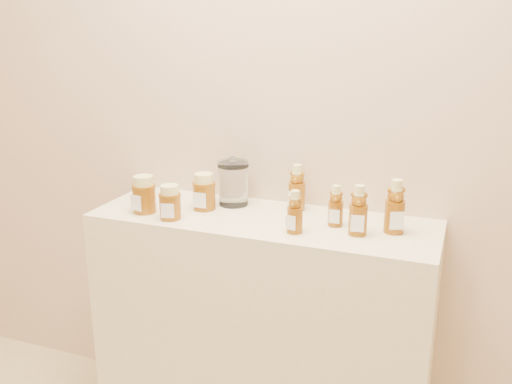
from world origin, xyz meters
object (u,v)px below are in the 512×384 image
at_px(bear_bottle_front_left, 295,209).
at_px(glass_canister, 233,181).
at_px(honey_jar_left, 144,194).
at_px(bear_bottle_back_left, 297,184).
at_px(display_table, 262,333).

relative_size(bear_bottle_front_left, glass_canister, 0.89).
xyz_separation_m(bear_bottle_front_left, honey_jar_left, (-0.56, 0.00, -0.01)).
height_order(bear_bottle_back_left, honey_jar_left, bear_bottle_back_left).
distance_m(bear_bottle_front_left, glass_canister, 0.36).
relative_size(honey_jar_left, glass_canister, 0.75).
distance_m(bear_bottle_back_left, bear_bottle_front_left, 0.23).
bearing_deg(display_table, honey_jar_left, -167.31).
bearing_deg(bear_bottle_back_left, honey_jar_left, -155.08).
xyz_separation_m(display_table, glass_canister, (-0.15, 0.10, 0.54)).
distance_m(bear_bottle_front_left, honey_jar_left, 0.56).
distance_m(display_table, glass_canister, 0.57).
bearing_deg(bear_bottle_back_left, glass_canister, -172.78).
xyz_separation_m(display_table, bear_bottle_front_left, (0.15, -0.10, 0.53)).
height_order(display_table, honey_jar_left, honey_jar_left).
xyz_separation_m(bear_bottle_back_left, bear_bottle_front_left, (0.06, -0.22, -0.02)).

